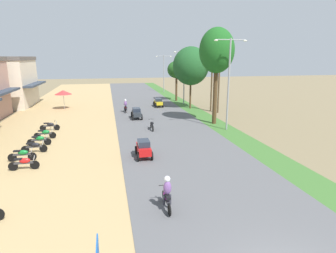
# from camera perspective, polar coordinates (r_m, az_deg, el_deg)

# --- Properties ---
(parked_motorbike_second) EXTENTS (1.80, 0.54, 0.94)m
(parked_motorbike_second) POSITION_cam_1_polar(r_m,az_deg,el_deg) (19.65, -26.91, -6.43)
(parked_motorbike_second) COLOR black
(parked_motorbike_second) RESTS_ON dirt_shoulder
(parked_motorbike_third) EXTENTS (1.80, 0.54, 0.94)m
(parked_motorbike_third) POSITION_cam_1_polar(r_m,az_deg,el_deg) (21.34, -27.19, -4.93)
(parked_motorbike_third) COLOR black
(parked_motorbike_third) RESTS_ON dirt_shoulder
(parked_motorbike_fourth) EXTENTS (1.80, 0.54, 0.94)m
(parked_motorbike_fourth) POSITION_cam_1_polar(r_m,az_deg,el_deg) (22.77, -25.22, -3.60)
(parked_motorbike_fourth) COLOR black
(parked_motorbike_fourth) RESTS_ON dirt_shoulder
(parked_motorbike_fifth) EXTENTS (1.80, 0.54, 0.94)m
(parked_motorbike_fifth) POSITION_cam_1_polar(r_m,az_deg,el_deg) (24.44, -24.41, -2.39)
(parked_motorbike_fifth) COLOR black
(parked_motorbike_fifth) RESTS_ON dirt_shoulder
(parked_motorbike_sixth) EXTENTS (1.80, 0.54, 0.94)m
(parked_motorbike_sixth) POSITION_cam_1_polar(r_m,az_deg,el_deg) (26.24, -23.45, -1.24)
(parked_motorbike_sixth) COLOR black
(parked_motorbike_sixth) RESTS_ON dirt_shoulder
(parked_motorbike_seventh) EXTENTS (1.80, 0.54, 0.94)m
(parked_motorbike_seventh) POSITION_cam_1_polar(r_m,az_deg,el_deg) (29.00, -22.61, 0.19)
(parked_motorbike_seventh) COLOR black
(parked_motorbike_seventh) RESTS_ON dirt_shoulder
(vendor_umbrella) EXTENTS (2.20, 2.20, 2.52)m
(vendor_umbrella) POSITION_cam_1_polar(r_m,az_deg,el_deg) (40.07, -20.30, 6.45)
(vendor_umbrella) COLOR #99999E
(vendor_umbrella) RESTS_ON dirt_shoulder
(median_tree_nearest) EXTENTS (3.49, 3.49, 9.63)m
(median_tree_nearest) POSITION_cam_1_polar(r_m,az_deg,el_deg) (29.41, 9.76, 14.64)
(median_tree_nearest) COLOR #4C351E
(median_tree_nearest) RESTS_ON median_strip
(median_tree_second) EXTENTS (4.74, 4.74, 8.13)m
(median_tree_second) POSITION_cam_1_polar(r_m,az_deg,el_deg) (38.22, 4.61, 12.00)
(median_tree_second) COLOR #4C351E
(median_tree_second) RESTS_ON median_strip
(median_tree_third) EXTENTS (2.84, 2.84, 6.19)m
(median_tree_third) POSITION_cam_1_polar(r_m,az_deg,el_deg) (44.92, 1.72, 11.28)
(median_tree_third) COLOR #4C351E
(median_tree_third) RESTS_ON median_strip
(streetlamp_near) EXTENTS (3.16, 0.20, 8.43)m
(streetlamp_near) POSITION_cam_1_polar(r_m,az_deg,el_deg) (27.08, 12.11, 9.33)
(streetlamp_near) COLOR gray
(streetlamp_near) RESTS_ON median_strip
(streetlamp_mid) EXTENTS (3.16, 0.20, 7.66)m
(streetlamp_mid) POSITION_cam_1_polar(r_m,az_deg,el_deg) (41.93, 3.24, 10.55)
(streetlamp_mid) COLOR gray
(streetlamp_mid) RESTS_ON median_strip
(streetlamp_far) EXTENTS (3.16, 0.20, 7.10)m
(streetlamp_far) POSITION_cam_1_polar(r_m,az_deg,el_deg) (56.71, -0.85, 11.12)
(streetlamp_far) COLOR gray
(streetlamp_far) RESTS_ON median_strip
(utility_pole_near) EXTENTS (1.80, 0.20, 9.13)m
(utility_pole_near) POSITION_cam_1_polar(r_m,az_deg,el_deg) (35.78, 10.26, 10.24)
(utility_pole_near) COLOR brown
(utility_pole_near) RESTS_ON ground
(utility_pole_far) EXTENTS (1.80, 0.20, 9.33)m
(utility_pole_far) POSITION_cam_1_polar(r_m,az_deg,el_deg) (36.87, 8.82, 10.55)
(utility_pole_far) COLOR brown
(utility_pole_far) RESTS_ON ground
(car_hatchback_red) EXTENTS (1.04, 2.00, 1.23)m
(car_hatchback_red) POSITION_cam_1_polar(r_m,az_deg,el_deg) (19.68, -4.91, -4.31)
(car_hatchback_red) COLOR red
(car_hatchback_red) RESTS_ON road_strip
(car_sedan_charcoal) EXTENTS (1.10, 2.26, 1.19)m
(car_sedan_charcoal) POSITION_cam_1_polar(r_m,az_deg,el_deg) (32.16, -6.34, 2.77)
(car_sedan_charcoal) COLOR #282D33
(car_sedan_charcoal) RESTS_ON road_strip
(car_sedan_yellow) EXTENTS (1.10, 2.26, 1.19)m
(car_sedan_yellow) POSITION_cam_1_polar(r_m,az_deg,el_deg) (39.69, -1.96, 4.94)
(car_sedan_yellow) COLOR gold
(car_sedan_yellow) RESTS_ON road_strip
(motorbike_ahead_second) EXTENTS (0.54, 1.80, 1.66)m
(motorbike_ahead_second) POSITION_cam_1_polar(r_m,az_deg,el_deg) (13.16, -0.25, -13.28)
(motorbike_ahead_second) COLOR black
(motorbike_ahead_second) RESTS_ON road_strip
(motorbike_ahead_third) EXTENTS (0.54, 1.80, 0.94)m
(motorbike_ahead_third) POSITION_cam_1_polar(r_m,az_deg,el_deg) (27.09, -3.27, 0.39)
(motorbike_ahead_third) COLOR black
(motorbike_ahead_third) RESTS_ON road_strip
(motorbike_ahead_fourth) EXTENTS (0.54, 1.80, 1.66)m
(motorbike_ahead_fourth) POSITION_cam_1_polar(r_m,az_deg,el_deg) (36.03, -8.52, 4.08)
(motorbike_ahead_fourth) COLOR black
(motorbike_ahead_fourth) RESTS_ON road_strip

